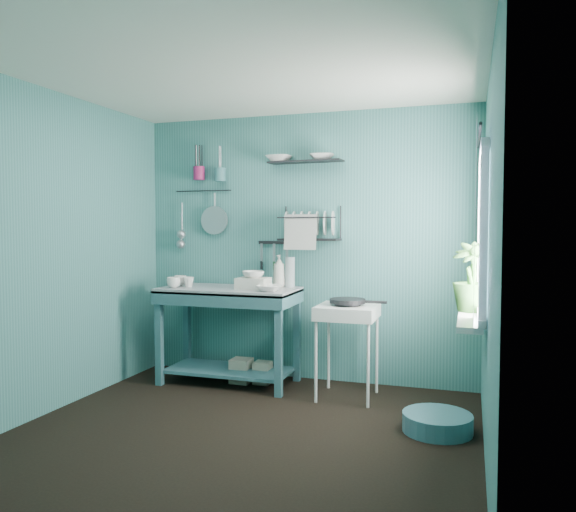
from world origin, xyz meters
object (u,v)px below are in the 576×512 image
(dish_rack, at_px, (310,223))
(wash_tub, at_px, (253,283))
(water_bottle, at_px, (290,272))
(potted_plant, at_px, (472,277))
(mug_left, at_px, (174,282))
(frying_pan, at_px, (348,301))
(utensil_cup_magenta, at_px, (199,173))
(utensil_cup_teal, at_px, (220,175))
(storage_tin_small, at_px, (263,373))
(mug_right, at_px, (180,281))
(soap_bottle, at_px, (279,271))
(floor_basin, at_px, (437,423))
(colander, at_px, (214,220))
(mug_mid, at_px, (189,282))
(storage_tin_large, at_px, (241,371))
(hotplate_stand, at_px, (347,351))
(work_counter, at_px, (229,335))

(dish_rack, bearing_deg, wash_tub, -150.43)
(wash_tub, distance_m, water_bottle, 0.37)
(wash_tub, xyz_separation_m, water_bottle, (0.27, 0.24, 0.09))
(dish_rack, relative_size, potted_plant, 1.09)
(mug_left, bearing_deg, frying_pan, 2.25)
(utensil_cup_magenta, xyz_separation_m, utensil_cup_teal, (0.23, 0.00, -0.02))
(mug_left, bearing_deg, storage_tin_small, 17.10)
(mug_right, height_order, frying_pan, mug_right)
(mug_right, bearing_deg, utensil_cup_teal, 47.12)
(soap_bottle, xyz_separation_m, utensil_cup_magenta, (-0.87, 0.10, 0.93))
(storage_tin_small, bearing_deg, potted_plant, -15.97)
(storage_tin_small, bearing_deg, utensil_cup_magenta, 163.56)
(storage_tin_small, height_order, floor_basin, storage_tin_small)
(frying_pan, distance_m, colander, 1.64)
(mug_mid, distance_m, storage_tin_large, 0.96)
(potted_plant, bearing_deg, wash_tub, 167.32)
(mug_mid, height_order, hotplate_stand, mug_mid)
(water_bottle, relative_size, storage_tin_large, 1.27)
(mug_mid, xyz_separation_m, soap_bottle, (0.80, 0.26, 0.10))
(utensil_cup_magenta, relative_size, storage_tin_small, 0.65)
(dish_rack, bearing_deg, mug_right, -169.70)
(mug_right, relative_size, utensil_cup_magenta, 0.95)
(soap_bottle, distance_m, water_bottle, 0.10)
(soap_bottle, height_order, utensil_cup_magenta, utensil_cup_magenta)
(soap_bottle, bearing_deg, floor_basin, -30.84)
(utensil_cup_magenta, xyz_separation_m, floor_basin, (2.35, -0.99, -1.90))
(work_counter, distance_m, dish_rack, 1.27)
(dish_rack, xyz_separation_m, storage_tin_large, (-0.60, -0.20, -1.37))
(hotplate_stand, relative_size, storage_tin_large, 3.56)
(dish_rack, distance_m, storage_tin_small, 1.44)
(mug_right, height_order, utensil_cup_magenta, utensil_cup_magenta)
(mug_mid, bearing_deg, frying_pan, -1.40)
(mug_left, distance_m, wash_tub, 0.74)
(water_bottle, relative_size, dish_rack, 0.51)
(mug_left, bearing_deg, mug_right, 97.13)
(storage_tin_large, bearing_deg, soap_bottle, 25.11)
(storage_tin_small, bearing_deg, soap_bottle, 45.00)
(hotplate_stand, height_order, storage_tin_large, hotplate_stand)
(mug_left, relative_size, utensil_cup_teal, 0.95)
(storage_tin_large, height_order, storage_tin_small, storage_tin_large)
(mug_mid, height_order, water_bottle, water_bottle)
(mug_mid, xyz_separation_m, floor_basin, (2.28, -0.63, -0.87))
(dish_rack, relative_size, storage_tin_small, 2.75)
(floor_basin, bearing_deg, storage_tin_large, 157.81)
(hotplate_stand, bearing_deg, water_bottle, 161.46)
(utensil_cup_magenta, bearing_deg, potted_plant, -16.10)
(dish_rack, xyz_separation_m, colander, (-1.00, 0.08, 0.03))
(utensil_cup_teal, distance_m, storage_tin_large, 1.88)
(utensil_cup_teal, bearing_deg, mug_right, -132.88)
(work_counter, relative_size, frying_pan, 4.16)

